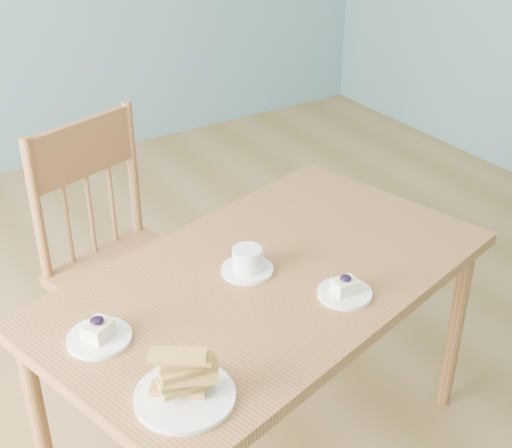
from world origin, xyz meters
name	(u,v)px	position (x,y,z in m)	size (l,w,h in m)	color
room	(210,44)	(0.00, 0.00, 1.35)	(5.01, 5.01, 2.71)	#987247
dining_table	(267,294)	(0.09, -0.13, 0.63)	(1.46, 1.06, 0.71)	#A1673D
dining_chair	(122,260)	(-0.11, 0.47, 0.51)	(0.56, 0.55, 0.99)	#A1673D
cheesecake_plate_near	(345,290)	(0.21, -0.32, 0.72)	(0.15, 0.15, 0.06)	white
cheesecake_plate_far	(99,334)	(-0.42, -0.15, 0.72)	(0.16, 0.16, 0.07)	white
coffee_cup	(248,262)	(0.06, -0.08, 0.74)	(0.15, 0.15, 0.07)	white
biscotti_plate	(184,382)	(-0.34, -0.44, 0.75)	(0.23, 0.23, 0.14)	white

